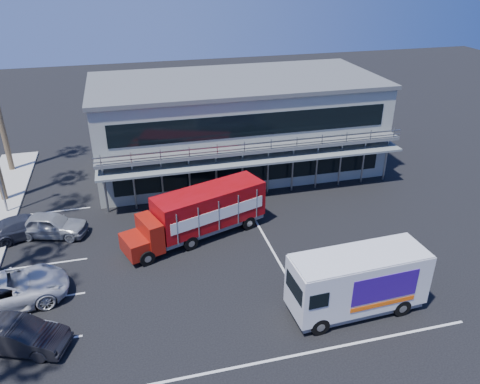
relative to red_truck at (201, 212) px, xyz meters
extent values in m
plane|color=black|center=(1.81, -4.79, -1.68)|extent=(120.00, 120.00, 0.00)
cube|color=gray|center=(4.81, 10.21, 1.82)|extent=(22.00, 10.00, 7.00)
cube|color=#515454|center=(4.81, 10.21, 5.47)|extent=(22.40, 10.40, 0.30)
cube|color=#515454|center=(4.81, 4.61, 1.92)|extent=(22.00, 1.20, 0.25)
cube|color=gray|center=(4.81, 4.06, 2.42)|extent=(22.00, 0.08, 0.90)
cube|color=slate|center=(4.81, 4.31, 1.22)|extent=(22.00, 1.80, 0.15)
cube|color=black|center=(4.81, 5.19, -0.08)|extent=(20.00, 0.06, 1.60)
cube|color=black|center=(4.81, 5.19, 3.52)|extent=(20.00, 0.06, 1.60)
cube|color=maroon|center=(-4.12, -1.46, -0.81)|extent=(1.82, 2.27, 1.05)
cube|color=maroon|center=(-3.21, -1.14, -0.32)|extent=(1.56, 2.36, 1.84)
cube|color=black|center=(-3.21, -1.14, 0.20)|extent=(0.66, 1.77, 0.61)
cube|color=maroon|center=(0.60, 0.21, 0.25)|extent=(7.35, 4.41, 2.28)
cube|color=slate|center=(0.60, 0.21, -1.11)|extent=(7.24, 4.10, 0.26)
cube|color=white|center=(0.97, -0.83, 0.16)|extent=(6.10, 2.18, 0.75)
cube|color=white|center=(0.23, 1.25, 0.16)|extent=(6.10, 2.18, 0.75)
cylinder|color=black|center=(-3.55, -2.28, -1.23)|extent=(0.95, 0.57, 0.91)
cylinder|color=black|center=(-4.19, -0.46, -1.23)|extent=(0.95, 0.57, 0.91)
cylinder|color=black|center=(-0.90, -1.34, -1.23)|extent=(0.95, 0.57, 0.91)
cylinder|color=black|center=(-1.55, 0.48, -1.23)|extent=(0.95, 0.57, 0.91)
cylinder|color=black|center=(3.07, 0.06, -1.23)|extent=(0.95, 0.57, 0.91)
cylinder|color=black|center=(2.42, 1.88, -1.23)|extent=(0.95, 0.57, 0.91)
cube|color=silver|center=(6.14, -8.67, 0.18)|extent=(6.77, 2.59, 2.67)
cube|color=slate|center=(6.14, -8.67, -1.30)|extent=(6.49, 2.35, 0.33)
cube|color=black|center=(2.82, -8.82, 0.46)|extent=(0.14, 1.88, 0.91)
cube|color=silver|center=(6.14, -8.67, 1.54)|extent=(6.63, 2.54, 0.08)
cube|color=#2D0D79|center=(6.95, -9.80, 0.37)|extent=(3.43, 0.18, 1.43)
cube|color=#2D0D79|center=(6.85, -7.48, 0.37)|extent=(3.43, 0.18, 1.43)
cube|color=#F2590C|center=(6.95, -9.80, -0.59)|extent=(3.43, 0.17, 0.24)
cylinder|color=black|center=(3.80, -9.79, -1.23)|extent=(0.93, 0.32, 0.92)
cylinder|color=black|center=(3.71, -7.77, -1.23)|extent=(0.93, 0.32, 0.92)
cylinder|color=black|center=(8.18, -9.59, -1.23)|extent=(0.93, 0.32, 0.92)
cylinder|color=black|center=(8.09, -7.57, -1.23)|extent=(0.93, 0.32, 0.92)
imported|color=silver|center=(-9.93, -6.79, -0.96)|extent=(4.58, 3.13, 1.45)
imported|color=black|center=(-9.57, -7.29, -0.96)|extent=(4.67, 3.06, 1.46)
imported|color=silver|center=(-10.69, -3.99, -0.83)|extent=(6.61, 4.10, 1.71)
imported|color=#282A35|center=(-10.69, 2.81, -1.01)|extent=(5.00, 3.28, 1.35)
imported|color=gray|center=(-9.12, 2.41, -0.92)|extent=(4.79, 3.02, 1.52)
camera|label=1|loc=(-3.90, -24.85, 14.15)|focal=35.00mm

